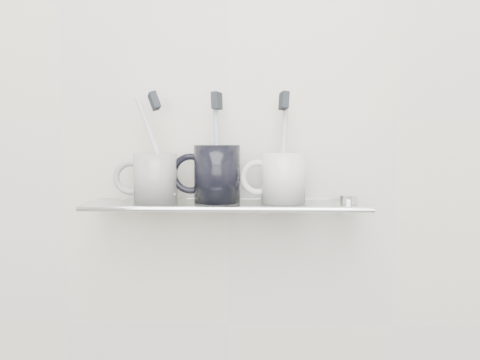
{
  "coord_description": "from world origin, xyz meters",
  "views": [
    {
      "loc": [
        0.05,
        0.21,
        1.21
      ],
      "look_at": [
        0.02,
        1.04,
        1.14
      ],
      "focal_mm": 35.0,
      "sensor_mm": 36.0,
      "label": 1
    }
  ],
  "objects_px": {
    "shelf_glass": "(226,205)",
    "mug_left": "(156,178)",
    "mug_right": "(283,178)",
    "mug_center": "(217,174)"
  },
  "relations": [
    {
      "from": "shelf_glass",
      "to": "mug_center",
      "type": "bearing_deg",
      "value": 163.45
    },
    {
      "from": "shelf_glass",
      "to": "mug_left",
      "type": "bearing_deg",
      "value": 177.77
    },
    {
      "from": "mug_left",
      "to": "mug_center",
      "type": "relative_size",
      "value": 0.86
    },
    {
      "from": "shelf_glass",
      "to": "mug_center",
      "type": "height_order",
      "value": "mug_center"
    },
    {
      "from": "shelf_glass",
      "to": "mug_left",
      "type": "relative_size",
      "value": 5.7
    },
    {
      "from": "mug_center",
      "to": "mug_left",
      "type": "bearing_deg",
      "value": -155.07
    },
    {
      "from": "mug_left",
      "to": "mug_center",
      "type": "height_order",
      "value": "mug_center"
    },
    {
      "from": "shelf_glass",
      "to": "mug_left",
      "type": "distance_m",
      "value": 0.14
    },
    {
      "from": "mug_left",
      "to": "mug_right",
      "type": "height_order",
      "value": "mug_right"
    },
    {
      "from": "mug_left",
      "to": "mug_right",
      "type": "xyz_separation_m",
      "value": [
        0.23,
        0.0,
        0.0
      ]
    }
  ]
}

